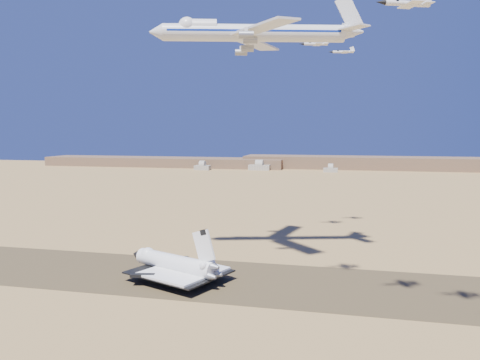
% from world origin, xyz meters
% --- Properties ---
extents(ground, '(1200.00, 1200.00, 0.00)m').
position_xyz_m(ground, '(0.00, 0.00, 0.00)').
color(ground, '#A68249').
rests_on(ground, ground).
extents(runway, '(600.00, 50.00, 0.06)m').
position_xyz_m(runway, '(0.00, 0.00, 0.03)').
color(runway, brown).
rests_on(runway, ground).
extents(ridgeline, '(960.00, 90.00, 18.00)m').
position_xyz_m(ridgeline, '(65.32, 527.31, 7.63)').
color(ridgeline, '#806147').
rests_on(ridgeline, ground).
extents(hangars, '(200.50, 29.50, 30.00)m').
position_xyz_m(hangars, '(-64.00, 478.43, 4.83)').
color(hangars, '#ABA798').
rests_on(hangars, ground).
extents(shuttle, '(44.85, 37.56, 21.82)m').
position_xyz_m(shuttle, '(-2.85, -4.48, 5.87)').
color(shuttle, white).
rests_on(shuttle, runway).
extents(carrier_747, '(86.34, 64.67, 21.55)m').
position_xyz_m(carrier_747, '(20.29, 20.41, 95.78)').
color(carrier_747, white).
extents(crew_a, '(0.63, 0.75, 1.74)m').
position_xyz_m(crew_a, '(6.39, -13.10, 0.93)').
color(crew_a, '#DD540D').
rests_on(crew_a, runway).
extents(crew_b, '(0.63, 0.95, 1.82)m').
position_xyz_m(crew_b, '(5.08, -13.62, 0.97)').
color(crew_b, '#DD540D').
rests_on(crew_b, runway).
extents(crew_c, '(1.21, 1.09, 1.86)m').
position_xyz_m(crew_c, '(6.34, -11.02, 0.99)').
color(crew_c, '#DD540D').
rests_on(crew_c, runway).
extents(chase_jet_b, '(14.66, 8.69, 3.78)m').
position_xyz_m(chase_jet_b, '(73.88, -39.81, 88.86)').
color(chase_jet_b, white).
extents(chase_jet_e, '(14.49, 8.38, 3.68)m').
position_xyz_m(chase_jet_e, '(43.89, 68.48, 98.90)').
color(chase_jet_e, white).
extents(chase_jet_f, '(13.63, 7.62, 3.41)m').
position_xyz_m(chase_jet_f, '(56.92, 86.88, 97.60)').
color(chase_jet_f, white).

